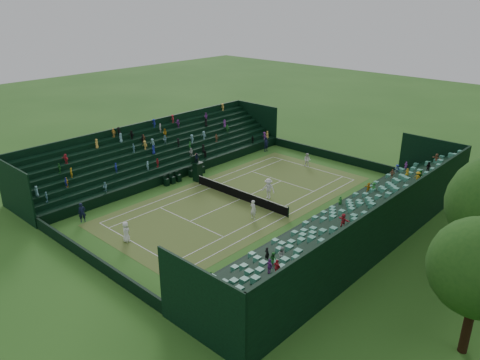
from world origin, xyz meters
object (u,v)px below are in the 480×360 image
Objects in this scene: umpire_chair at (197,169)px; player_near_west at (126,232)px; tennis_net at (240,194)px; player_far_east at (268,189)px; player_near_east at (253,210)px; player_far_west at (307,160)px.

player_near_west is at bearing -66.53° from umpire_chair.
player_far_east is at bearing 48.40° from tennis_net.
tennis_net is 5.75× the size of player_far_east.
umpire_chair reaches higher than player_near_west.
player_far_east is at bearing -88.95° from player_near_west.
umpire_chair is 10.59m from player_near_east.
player_far_east reaches higher than player_far_west.
player_far_east is (2.86, 14.19, 0.15)m from player_near_west.
player_far_west is at bearing 90.07° from player_far_east.
tennis_net is 11.93m from player_far_west.
player_near_east is 14.82m from player_far_west.
tennis_net is 7.35× the size of player_far_west.
player_near_east is 0.88× the size of player_far_east.
umpire_chair is at bearing -134.16° from player_far_west.
player_near_east is (3.67, -2.27, 0.37)m from tennis_net.
tennis_net is 12.20m from player_near_west.
player_near_west is 0.96× the size of player_near_east.
umpire_chair is 13.80m from player_near_west.
player_far_west is (-0.61, 11.91, 0.27)m from tennis_net.
player_far_west is at bearing 92.92° from tennis_net.
umpire_chair is at bearing 176.76° from player_far_east.
player_near_west is at bearing -107.74° from player_far_west.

